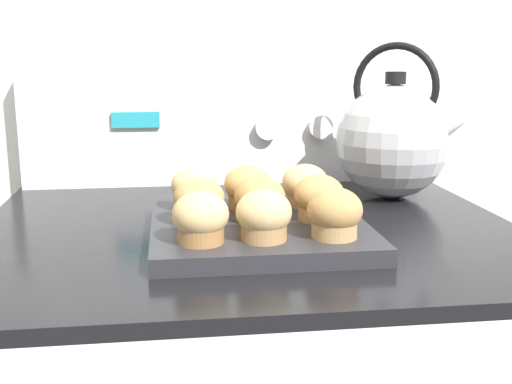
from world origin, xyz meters
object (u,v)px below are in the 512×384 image
at_px(muffin_r2_c1, 250,188).
at_px(muffin_r1_c1, 260,201).
at_px(muffin_r2_c2, 305,186).
at_px(muffin_r2_c0, 195,189).
at_px(muffin_r0_c1, 268,216).
at_px(muffin_r0_c0, 201,219).
at_px(tea_kettle, 394,139).
at_px(muffin_r0_c2, 335,214).
at_px(muffin_pan, 259,230).
at_px(muffin_r1_c0, 199,202).
at_px(muffin_r1_c2, 319,199).

bearing_deg(muffin_r2_c1, muffin_r1_c1, -88.13).
bearing_deg(muffin_r2_c2, muffin_r2_c0, -179.44).
height_order(muffin_r0_c1, muffin_r2_c0, same).
relative_size(muffin_r0_c0, tea_kettle, 0.26).
relative_size(muffin_r0_c1, muffin_r1_c1, 1.00).
height_order(muffin_r0_c1, muffin_r0_c2, same).
height_order(muffin_pan, muffin_r2_c1, muffin_r2_c1).
distance_m(muffin_r2_c0, muffin_r2_c2, 0.16).
bearing_deg(muffin_pan, muffin_r1_c1, -1.28).
distance_m(muffin_r1_c0, muffin_r2_c0, 0.08).
distance_m(muffin_pan, muffin_r1_c0, 0.09).
height_order(muffin_r0_c0, muffin_r1_c0, same).
bearing_deg(muffin_r0_c2, muffin_pan, 134.31).
relative_size(muffin_r1_c2, muffin_r2_c2, 1.00).
relative_size(muffin_r0_c0, muffin_r1_c2, 1.00).
xyz_separation_m(muffin_pan, muffin_r2_c0, (-0.08, 0.08, 0.04)).
height_order(muffin_r1_c0, muffin_r2_c2, same).
bearing_deg(muffin_r0_c2, muffin_r1_c2, 89.97).
xyz_separation_m(muffin_pan, muffin_r0_c0, (-0.08, -0.08, 0.04)).
bearing_deg(muffin_r2_c2, muffin_r1_c1, -133.68).
xyz_separation_m(muffin_r0_c0, muffin_r2_c0, (-0.00, 0.16, 0.00)).
bearing_deg(muffin_r1_c1, muffin_r2_c1, 91.87).
distance_m(muffin_r1_c1, tea_kettle, 0.33).
bearing_deg(muffin_r0_c1, muffin_r1_c1, 88.74).
relative_size(muffin_pan, muffin_r0_c0, 4.21).
bearing_deg(muffin_r1_c2, muffin_pan, -179.85).
bearing_deg(muffin_r2_c0, muffin_r2_c1, 0.63).
bearing_deg(muffin_pan, muffin_r0_c0, -134.01).
bearing_deg(muffin_r2_c1, muffin_r0_c2, -63.32).
height_order(muffin_r0_c2, muffin_r2_c1, same).
xyz_separation_m(muffin_r0_c2, tea_kettle, (0.17, 0.29, 0.05)).
relative_size(muffin_r0_c1, muffin_r1_c0, 1.00).
relative_size(muffin_r1_c0, muffin_r2_c0, 1.00).
height_order(muffin_r1_c2, muffin_r2_c1, same).
xyz_separation_m(muffin_r0_c1, muffin_r0_c2, (0.08, -0.00, 0.00)).
height_order(muffin_r1_c2, muffin_r2_c0, same).
bearing_deg(muffin_r2_c0, muffin_r0_c2, -45.22).
bearing_deg(muffin_r0_c1, muffin_r2_c1, 90.29).
bearing_deg(muffin_r2_c1, muffin_r0_c1, -89.71).
xyz_separation_m(muffin_pan, muffin_r1_c0, (-0.08, 0.00, 0.04)).
bearing_deg(muffin_r2_c0, tea_kettle, 21.55).
distance_m(muffin_r1_c2, tea_kettle, 0.28).
height_order(muffin_pan, muffin_r2_c2, muffin_r2_c2).
distance_m(muffin_r2_c1, muffin_r2_c2, 0.08).
height_order(muffin_r0_c0, muffin_r2_c0, same).
height_order(muffin_pan, muffin_r1_c0, muffin_r1_c0).
bearing_deg(tea_kettle, muffin_pan, -140.31).
xyz_separation_m(muffin_r2_c1, tea_kettle, (0.26, 0.13, 0.05)).
relative_size(muffin_r0_c2, muffin_r2_c1, 1.00).
xyz_separation_m(muffin_r0_c0, muffin_r2_c1, (0.08, 0.16, 0.00)).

